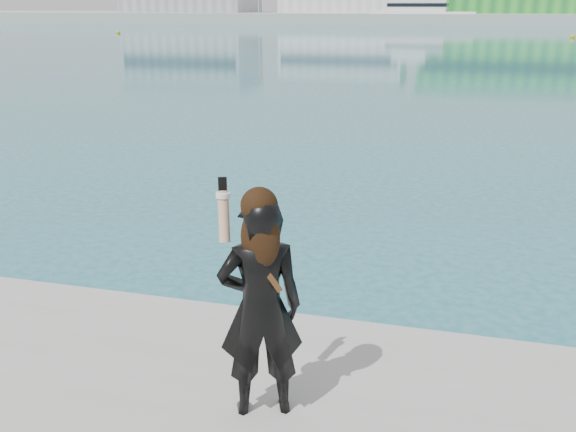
# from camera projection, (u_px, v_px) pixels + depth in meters

# --- Properties ---
(far_quay) EXTENTS (320.00, 40.00, 2.00)m
(far_quay) POSITION_uv_depth(u_px,v_px,m) (460.00, 18.00, 124.19)
(far_quay) COLOR #9E9E99
(far_quay) RESTS_ON ground
(motor_yacht) EXTENTS (18.05, 5.98, 8.30)m
(motor_yacht) POSITION_uv_depth(u_px,v_px,m) (420.00, 12.00, 111.30)
(motor_yacht) COLOR white
(motor_yacht) RESTS_ON ground
(buoy_near) EXTENTS (0.50, 0.50, 0.50)m
(buoy_near) POSITION_uv_depth(u_px,v_px,m) (572.00, 38.00, 70.39)
(buoy_near) COLOR #E4AF0C
(buoy_near) RESTS_ON ground
(buoy_far) EXTENTS (0.50, 0.50, 0.50)m
(buoy_far) POSITION_uv_depth(u_px,v_px,m) (118.00, 34.00, 80.94)
(buoy_far) COLOR #E4AF0C
(buoy_far) RESTS_ON ground
(woman) EXTENTS (0.66, 0.56, 1.64)m
(woman) POSITION_uv_depth(u_px,v_px,m) (260.00, 302.00, 4.23)
(woman) COLOR black
(woman) RESTS_ON near_quay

